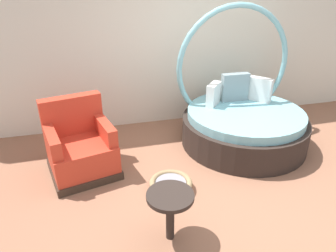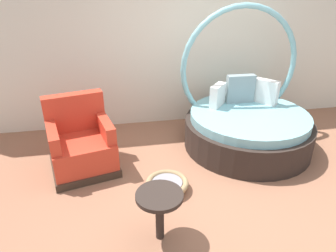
# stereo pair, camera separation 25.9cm
# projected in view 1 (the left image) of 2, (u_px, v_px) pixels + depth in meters

# --- Properties ---
(ground_plane) EXTENTS (8.00, 8.00, 0.02)m
(ground_plane) POSITION_uv_depth(u_px,v_px,m) (227.00, 186.00, 3.72)
(ground_plane) COLOR #936047
(back_wall) EXTENTS (8.00, 0.12, 2.98)m
(back_wall) POSITION_uv_depth(u_px,v_px,m) (181.00, 32.00, 4.86)
(back_wall) COLOR silver
(back_wall) RESTS_ON ground_plane
(round_daybed) EXTENTS (1.83, 1.83, 1.97)m
(round_daybed) POSITION_uv_depth(u_px,v_px,m) (242.00, 118.00, 4.56)
(round_daybed) COLOR #2D231E
(round_daybed) RESTS_ON ground_plane
(red_armchair) EXTENTS (0.96, 0.96, 0.94)m
(red_armchair) POSITION_uv_depth(u_px,v_px,m) (80.00, 148.00, 3.86)
(red_armchair) COLOR #38281E
(red_armchair) RESTS_ON ground_plane
(pet_basket) EXTENTS (0.51, 0.51, 0.13)m
(pet_basket) POSITION_uv_depth(u_px,v_px,m) (171.00, 185.00, 3.61)
(pet_basket) COLOR #9E7F56
(pet_basket) RESTS_ON ground_plane
(side_table) EXTENTS (0.44, 0.44, 0.52)m
(side_table) POSITION_uv_depth(u_px,v_px,m) (170.00, 202.00, 2.79)
(side_table) COLOR #2D231E
(side_table) RESTS_ON ground_plane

